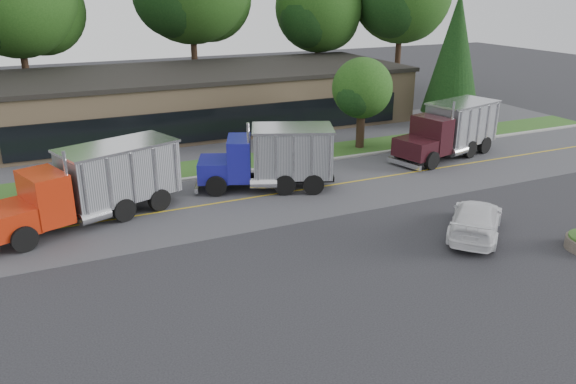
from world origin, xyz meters
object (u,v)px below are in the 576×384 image
(dump_truck_maroon, at_px, (451,128))
(rally_car, at_px, (476,219))
(dump_truck_red, at_px, (95,182))
(dump_truck_blue, at_px, (274,156))

(dump_truck_maroon, xyz_separation_m, rally_car, (-7.05, -10.29, -1.07))
(dump_truck_red, distance_m, dump_truck_blue, 9.21)
(dump_truck_blue, height_order, dump_truck_maroon, same)
(dump_truck_red, height_order, dump_truck_blue, same)
(dump_truck_maroon, height_order, rally_car, dump_truck_maroon)
(dump_truck_red, distance_m, rally_car, 17.32)
(dump_truck_blue, relative_size, dump_truck_maroon, 0.93)
(dump_truck_blue, xyz_separation_m, dump_truck_maroon, (12.73, 1.00, 0.00))
(dump_truck_red, bearing_deg, dump_truck_maroon, 164.04)
(dump_truck_blue, bearing_deg, rally_car, 143.18)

